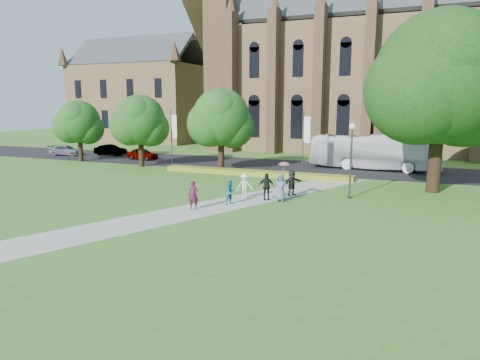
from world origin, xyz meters
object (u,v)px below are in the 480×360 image
at_px(car_0, 142,154).
at_px(car_2, 66,150).
at_px(car_1, 111,150).
at_px(pedestrian_0, 193,195).
at_px(tour_coach, 375,152).
at_px(streetlamp, 351,152).
at_px(large_tree, 441,78).

relative_size(car_0, car_2, 0.91).
relative_size(car_1, pedestrian_0, 2.26).
height_order(tour_coach, car_1, tour_coach).
height_order(streetlamp, large_tree, large_tree).
relative_size(large_tree, car_2, 3.07).
relative_size(tour_coach, car_0, 3.22).
bearing_deg(large_tree, car_2, 169.55).
bearing_deg(car_2, streetlamp, -119.63).
distance_m(tour_coach, car_2, 37.99).
height_order(streetlamp, car_0, streetlamp).
distance_m(car_1, pedestrian_0, 31.87).
xyz_separation_m(streetlamp, car_1, (-32.03, 14.42, -2.60)).
bearing_deg(tour_coach, car_0, 98.15).
distance_m(car_2, pedestrian_0, 34.94).
bearing_deg(streetlamp, car_0, 154.25).
height_order(large_tree, car_1, large_tree).
bearing_deg(car_1, streetlamp, -121.60).
bearing_deg(car_2, pedestrian_0, -135.29).
bearing_deg(pedestrian_0, large_tree, 20.95).
xyz_separation_m(car_1, car_2, (-5.46, -1.99, -0.05)).
bearing_deg(car_1, large_tree, -112.17).
distance_m(streetlamp, car_2, 39.59).
distance_m(large_tree, car_1, 39.57).
relative_size(streetlamp, tour_coach, 0.42).
bearing_deg(large_tree, car_0, 165.74).
height_order(tour_coach, car_2, tour_coach).
relative_size(car_0, car_1, 0.95).
height_order(car_0, car_1, car_1).
relative_size(large_tree, car_1, 3.22).
xyz_separation_m(streetlamp, pedestrian_0, (-8.52, -7.11, -2.35)).
relative_size(streetlamp, car_0, 1.34).
bearing_deg(tour_coach, streetlamp, -178.04).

